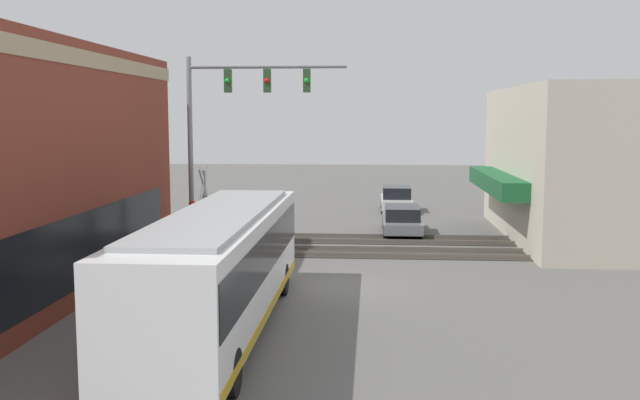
% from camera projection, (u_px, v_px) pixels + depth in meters
% --- Properties ---
extents(ground_plane, '(120.00, 120.00, 0.00)m').
position_uv_depth(ground_plane, '(337.00, 287.00, 23.79)').
color(ground_plane, '#605E5B').
extents(shop_building, '(13.98, 9.10, 6.99)m').
position_uv_depth(shop_building, '(595.00, 164.00, 32.87)').
color(shop_building, beige).
rests_on(shop_building, ground).
extents(city_bus, '(12.29, 2.59, 3.22)m').
position_uv_depth(city_bus, '(220.00, 265.00, 18.67)').
color(city_bus, white).
rests_on(city_bus, ground).
extents(traffic_signal_gantry, '(0.42, 6.31, 7.98)m').
position_uv_depth(traffic_signal_gantry, '(233.00, 112.00, 28.01)').
color(traffic_signal_gantry, gray).
rests_on(traffic_signal_gantry, ground).
extents(crossing_signal, '(1.41, 1.18, 3.81)m').
position_uv_depth(crossing_signal, '(204.00, 204.00, 27.38)').
color(crossing_signal, gray).
rests_on(crossing_signal, ground).
extents(rail_track_near, '(2.60, 60.00, 0.15)m').
position_uv_depth(rail_track_near, '(344.00, 252.00, 29.73)').
color(rail_track_near, '#332D28').
rests_on(rail_track_near, ground).
extents(rail_track_far, '(2.60, 60.00, 0.15)m').
position_uv_depth(rail_track_far, '(347.00, 239.00, 32.90)').
color(rail_track_far, '#332D28').
rests_on(rail_track_far, ground).
extents(parked_car_grey, '(4.72, 1.82, 1.35)m').
position_uv_depth(parked_car_grey, '(402.00, 221.00, 34.46)').
color(parked_car_grey, slate).
rests_on(parked_car_grey, ground).
extents(parked_car_white, '(4.29, 1.82, 1.50)m').
position_uv_depth(parked_car_white, '(396.00, 200.00, 42.61)').
color(parked_car_white, silver).
rests_on(parked_car_white, ground).
extents(pedestrian_at_crossing, '(0.34, 0.34, 1.82)m').
position_uv_depth(pedestrian_at_crossing, '(227.00, 235.00, 28.46)').
color(pedestrian_at_crossing, black).
rests_on(pedestrian_at_crossing, ground).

